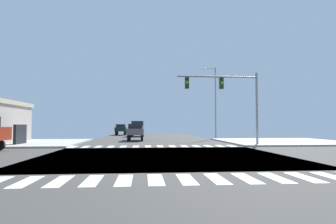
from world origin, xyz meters
TOP-DOWN VIEW (x-y plane):
  - ground at (0.00, 0.00)m, footprint 90.00×90.00m
  - sidewalk_corner_ne at (13.00, 12.00)m, footprint 12.00×12.00m
  - sidewalk_corner_nw at (-13.00, 12.00)m, footprint 12.00×12.00m
  - crosswalk_near at (-0.25, -7.30)m, footprint 13.50×2.00m
  - crosswalk_far at (-0.25, 7.30)m, footprint 13.50×2.00m
  - traffic_signal_mast at (5.87, 7.54)m, footprint 7.01×0.55m
  - street_lamp at (8.00, 20.33)m, footprint 1.78×0.32m
  - sedan_nearside_1 at (-5.00, 34.39)m, footprint 1.80×4.30m
  - sedan_farside_2 at (-2.00, 16.26)m, footprint 1.80×4.30m
  - pickup_crossing_1 at (-2.00, 28.04)m, footprint 2.00×5.10m
  - suv_leading_2 at (-2.00, 40.38)m, footprint 1.96×4.60m

SIDE VIEW (x-z plane):
  - ground at x=0.00m, z-range -0.05..0.00m
  - crosswalk_near at x=-0.25m, z-range 0.00..0.01m
  - crosswalk_far at x=-0.25m, z-range 0.00..0.01m
  - sidewalk_corner_ne at x=13.00m, z-range 0.00..0.14m
  - sidewalk_corner_nw at x=-13.00m, z-range 0.00..0.14m
  - sedan_nearside_1 at x=-5.00m, z-range 0.18..2.06m
  - sedan_farside_2 at x=-2.00m, z-range 0.18..2.06m
  - pickup_crossing_1 at x=-2.00m, z-range 0.12..2.47m
  - suv_leading_2 at x=-2.00m, z-range 0.22..2.56m
  - traffic_signal_mast at x=5.87m, z-range 1.52..7.79m
  - street_lamp at x=8.00m, z-range 0.81..10.03m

